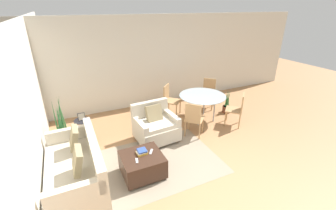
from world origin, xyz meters
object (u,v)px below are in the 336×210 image
couch (77,169)px  dining_chair_near_left (194,117)px  side_table (83,126)px  picture_frame (81,117)px  potted_plant (63,132)px  dining_chair_near_right (238,107)px  armchair (155,126)px  ottoman (142,164)px  book_stack (142,152)px  tv_remote_primary (151,152)px  dining_chair_far_right (208,91)px  potted_plant_small (227,106)px  tv_remote_secondary (137,161)px  dining_table (202,98)px  dining_chair_far_left (170,98)px

couch → dining_chair_near_left: (2.71, 0.49, 0.22)m
side_table → picture_frame: picture_frame is taller
couch → potted_plant: bearing=97.0°
couch → potted_plant: size_ratio=1.55×
dining_chair_near_right → armchair: bearing=173.1°
dining_chair_near_right → side_table: bearing=165.1°
couch → ottoman: couch is taller
book_stack → picture_frame: picture_frame is taller
book_stack → tv_remote_primary: book_stack is taller
dining_chair_near_left → picture_frame: bearing=157.5°
ottoman → armchair: bearing=56.3°
dining_chair_far_right → potted_plant_small: (0.27, -0.60, -0.31)m
ottoman → tv_remote_secondary: 0.26m
dining_chair_near_right → tv_remote_secondary: bearing=-163.9°
side_table → dining_table: size_ratio=0.40×
dining_chair_far_left → dining_chair_near_left: bearing=-90.0°
couch → book_stack: size_ratio=9.19×
potted_plant → picture_frame: potted_plant is taller
couch → potted_plant_small: couch is taller
book_stack → dining_chair_far_right: bearing=35.3°
picture_frame → dining_chair_far_left: (2.44, 0.33, -0.08)m
tv_remote_primary → picture_frame: (-1.06, 1.75, 0.16)m
armchair → tv_remote_secondary: size_ratio=6.95×
book_stack → dining_chair_near_left: (1.56, 0.71, 0.05)m
book_stack → dining_chair_near_left: bearing=24.6°
dining_chair_far_left → dining_chair_far_right: size_ratio=1.00×
ottoman → side_table: bearing=115.7°
ottoman → tv_remote_primary: (0.20, 0.04, 0.20)m
tv_remote_primary → dining_chair_far_left: bearing=56.5°
dining_chair_near_left → couch: bearing=-169.8°
dining_chair_near_left → tv_remote_primary: bearing=-151.8°
couch → picture_frame: bearing=79.8°
potted_plant → side_table: size_ratio=2.38×
dining_table → potted_plant_small: (0.94, 0.07, -0.46)m
couch → picture_frame: size_ratio=10.17×
dining_chair_far_left → dining_chair_far_right: 1.35m
potted_plant → dining_chair_far_right: (4.24, 0.33, 0.23)m
tv_remote_primary → dining_chair_near_left: (1.38, 0.74, 0.08)m
tv_remote_primary → potted_plant: potted_plant is taller
potted_plant → dining_table: size_ratio=0.95×
ottoman → tv_remote_primary: size_ratio=4.81×
couch → dining_chair_far_left: 3.28m
book_stack → dining_chair_near_right: size_ratio=0.22×
tv_remote_secondary → dining_chair_near_left: dining_chair_near_left is taller
side_table → dining_table: bearing=-6.2°
dining_chair_near_right → dining_chair_far_right: size_ratio=1.00×
picture_frame → dining_chair_far_left: 2.47m
dining_chair_near_left → dining_chair_far_right: 1.90m
dining_table → side_table: bearing=173.8°
side_table → dining_chair_near_right: dining_chair_near_right is taller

